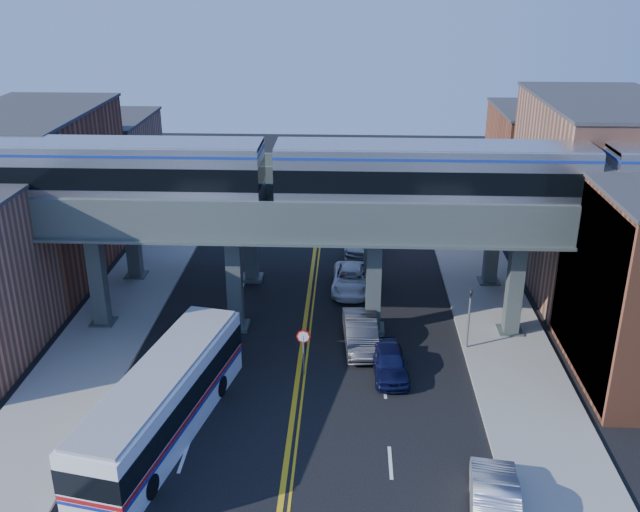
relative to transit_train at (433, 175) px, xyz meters
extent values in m
plane|color=black|center=(-6.98, -8.00, -9.46)|extent=(120.00, 120.00, 0.00)
cube|color=gray|center=(-18.48, 2.00, -9.38)|extent=(5.00, 70.00, 0.16)
cube|color=gray|center=(4.52, 2.00, -9.38)|extent=(5.00, 70.00, 0.16)
cube|color=brown|center=(-25.48, 8.00, -3.96)|extent=(8.00, 14.00, 11.00)
cube|color=#9F6752|center=(-25.48, 21.00, -5.46)|extent=(8.00, 10.00, 8.00)
cube|color=#9F6752|center=(11.52, 8.00, -3.46)|extent=(8.00, 14.00, 12.00)
cube|color=brown|center=(11.52, 21.00, -4.96)|extent=(8.00, 10.00, 9.00)
cube|color=teal|center=(7.57, -4.00, -4.71)|extent=(0.10, 9.50, 9.50)
cube|color=#46524F|center=(-18.98, 0.00, -6.46)|extent=(0.85, 0.85, 6.00)
cube|color=#46524F|center=(-10.98, 0.00, -6.46)|extent=(0.85, 0.85, 6.00)
cube|color=#46524F|center=(-2.98, 0.00, -6.46)|extent=(0.85, 0.85, 6.00)
cube|color=#46524F|center=(5.02, 0.00, -6.46)|extent=(0.85, 0.85, 6.00)
cube|color=#4B5650|center=(-6.98, 0.00, -2.76)|extent=(52.00, 3.60, 1.40)
cube|color=#46524F|center=(-18.98, 7.00, -6.46)|extent=(0.85, 0.85, 6.00)
cube|color=#46524F|center=(-10.98, 7.00, -6.46)|extent=(0.85, 0.85, 6.00)
cube|color=#46524F|center=(-2.98, 7.00, -6.46)|extent=(0.85, 0.85, 6.00)
cube|color=#46524F|center=(5.02, 7.00, -6.46)|extent=(0.85, 0.85, 6.00)
cube|color=#4B5650|center=(-6.98, 7.00, -2.76)|extent=(52.00, 3.60, 1.40)
cube|color=black|center=(-23.01, 0.00, -1.92)|extent=(2.43, 2.43, 0.28)
cube|color=black|center=(-12.24, 0.00, -1.92)|extent=(2.43, 2.43, 0.28)
cube|color=silver|center=(-17.62, 0.00, -0.01)|extent=(16.82, 3.21, 3.54)
cube|color=black|center=(-17.62, 0.00, 0.14)|extent=(16.84, 3.27, 1.22)
cube|color=black|center=(-5.38, 0.00, -1.92)|extent=(2.43, 2.43, 0.28)
cube|color=black|center=(5.38, 0.00, -1.92)|extent=(2.43, 2.43, 0.28)
cube|color=silver|center=(0.00, 0.00, -0.01)|extent=(16.82, 3.21, 3.54)
cube|color=black|center=(0.00, 0.00, 0.14)|extent=(16.84, 3.27, 1.22)
cylinder|color=slate|center=(-6.68, -5.00, -8.31)|extent=(0.09, 0.09, 2.30)
cylinder|color=red|center=(-6.68, -5.00, -7.21)|extent=(0.76, 0.04, 0.76)
cylinder|color=slate|center=(2.22, -2.00, -7.86)|extent=(0.12, 0.12, 3.20)
imported|color=black|center=(2.22, -2.00, -5.81)|extent=(0.15, 0.18, 0.90)
cube|color=white|center=(-12.66, -10.34, -7.83)|extent=(5.27, 12.94, 3.27)
cube|color=black|center=(-12.66, -10.34, -7.41)|extent=(5.33, 12.99, 1.11)
cube|color=#B21419|center=(-12.66, -10.34, -8.14)|extent=(5.32, 12.99, 0.19)
cylinder|color=black|center=(-13.49, -14.30, -8.94)|extent=(2.99, 1.61, 1.05)
cylinder|color=black|center=(-11.94, -6.87, -8.94)|extent=(2.99, 1.61, 1.05)
imported|color=#0E1235|center=(-2.22, -4.78, -8.71)|extent=(2.11, 4.52, 1.50)
imported|color=#303032|center=(-3.67, -1.88, -8.62)|extent=(2.17, 5.22, 1.68)
imported|color=white|center=(-4.25, 5.68, -8.74)|extent=(2.55, 5.29, 1.45)
imported|color=silver|center=(-3.37, 12.81, -8.61)|extent=(2.95, 6.06, 1.70)
imported|color=#B8B8BD|center=(1.34, -15.12, -8.62)|extent=(2.45, 5.30, 1.68)
camera|label=1|loc=(-4.43, -37.16, 10.47)|focal=40.00mm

